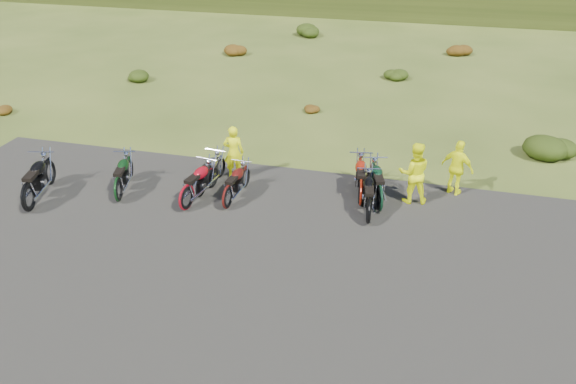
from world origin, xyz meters
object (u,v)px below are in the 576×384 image
(motorcycle_0, at_px, (32,211))
(motorcycle_3, at_px, (201,198))
(motorcycle_7, at_px, (379,211))
(person_middle, at_px, (234,153))

(motorcycle_0, bearing_deg, motorcycle_3, -80.83)
(motorcycle_0, distance_m, motorcycle_3, 4.66)
(motorcycle_0, relative_size, motorcycle_7, 1.10)
(person_middle, bearing_deg, motorcycle_3, 58.96)
(motorcycle_3, bearing_deg, motorcycle_7, -79.11)
(motorcycle_7, bearing_deg, motorcycle_0, 90.11)
(motorcycle_3, xyz_separation_m, motorcycle_7, (5.08, 0.53, 0.00))
(motorcycle_0, xyz_separation_m, motorcycle_7, (9.34, 2.41, 0.00))
(motorcycle_0, relative_size, motorcycle_3, 1.16)
(motorcycle_7, bearing_deg, person_middle, 64.22)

